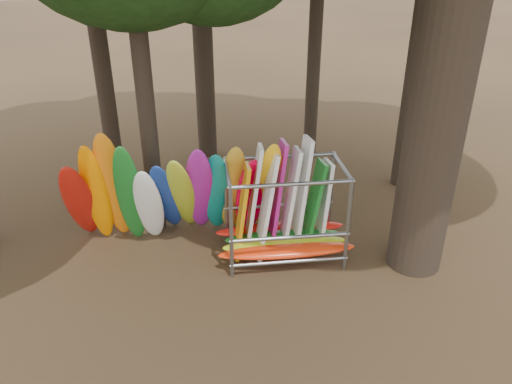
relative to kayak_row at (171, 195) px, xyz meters
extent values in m
plane|color=#47331E|center=(1.29, -1.71, -1.35)|extent=(120.00, 120.00, 0.00)
cylinder|color=black|center=(-0.46, 0.80, 3.40)|extent=(0.43, 0.43, 9.49)
ellipsoid|color=#B5150C|center=(-2.16, 0.07, -0.10)|extent=(0.77, 1.76, 2.66)
ellipsoid|color=orange|center=(-1.76, 0.08, 0.08)|extent=(0.64, 1.19, 2.95)
ellipsoid|color=orange|center=(-1.35, 0.14, 0.22)|extent=(0.80, 1.30, 3.22)
ellipsoid|color=#176621|center=(-0.95, -0.19, 0.13)|extent=(0.62, 1.38, 3.05)
ellipsoid|color=silver|center=(-0.54, -0.14, -0.19)|extent=(0.73, 1.38, 2.44)
ellipsoid|color=#183797|center=(-0.13, 0.09, -0.13)|extent=(0.88, 1.90, 2.58)
ellipsoid|color=#A7BA27|center=(0.27, 0.00, -0.03)|extent=(0.92, 2.16, 2.81)
ellipsoid|color=#A21E9C|center=(0.68, -0.05, 0.08)|extent=(0.69, 1.84, 2.97)
ellipsoid|color=#0D7D74|center=(1.08, 0.07, -0.06)|extent=(0.71, 1.49, 2.69)
ellipsoid|color=gold|center=(1.49, 0.08, -0.01)|extent=(0.82, 1.31, 2.78)
ellipsoid|color=#E8002F|center=(1.90, -0.09, -0.15)|extent=(0.83, 1.30, 2.51)
ellipsoid|color=yellow|center=(2.30, -0.14, 0.09)|extent=(0.75, 1.67, 2.99)
ellipsoid|color=#F3320D|center=(2.61, -1.35, -0.93)|extent=(3.22, 0.55, 0.24)
ellipsoid|color=#AFBE19|center=(2.61, -1.07, -0.93)|extent=(2.99, 0.55, 0.24)
ellipsoid|color=#16641A|center=(2.61, -0.74, -0.93)|extent=(2.82, 0.55, 0.24)
ellipsoid|color=red|center=(2.61, -0.37, -0.93)|extent=(3.22, 0.55, 0.24)
cube|color=orange|center=(1.63, -0.73, -0.19)|extent=(0.42, 0.76, 2.33)
cube|color=silver|center=(1.91, -0.57, 0.00)|extent=(0.50, 0.77, 2.71)
cube|color=silver|center=(2.19, -0.79, -0.04)|extent=(0.57, 0.81, 2.63)
cube|color=#AA1C79|center=(2.47, -0.55, 0.03)|extent=(0.46, 0.80, 2.78)
cube|color=silver|center=(2.75, -0.71, -0.03)|extent=(0.48, 0.79, 2.66)
cube|color=silver|center=(3.03, -0.63, 0.08)|extent=(0.47, 0.83, 2.87)
cube|color=#176B21|center=(3.30, -0.71, -0.19)|extent=(0.56, 0.79, 2.32)
cube|color=white|center=(3.58, -0.61, -0.23)|extent=(0.34, 0.77, 2.27)
camera|label=1|loc=(0.70, -10.81, 5.51)|focal=35.00mm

